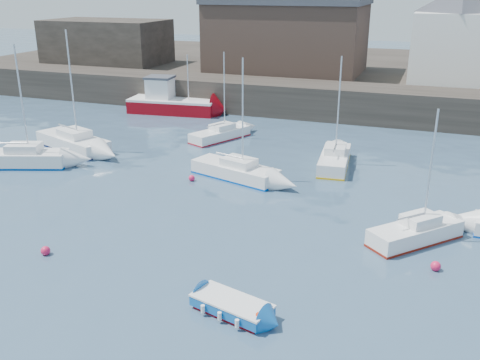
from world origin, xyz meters
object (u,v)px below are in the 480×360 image
(sailboat_a, at_px, (21,158))
(buoy_far, at_px, (192,181))
(buoy_near, at_px, (46,255))
(buoy_mid, at_px, (435,270))
(sailboat_f, at_px, (335,159))
(blue_dinghy, at_px, (232,306))
(sailboat_c, at_px, (416,232))
(sailboat_e, at_px, (73,142))
(sailboat_b, at_px, (236,171))
(sailboat_h, at_px, (220,134))
(fishing_boat, at_px, (170,101))

(sailboat_a, xyz_separation_m, buoy_far, (12.19, 1.33, -0.58))
(buoy_near, bearing_deg, buoy_mid, 15.46)
(sailboat_a, height_order, sailboat_f, sailboat_a)
(sailboat_f, bearing_deg, buoy_mid, -61.56)
(blue_dinghy, relative_size, sailboat_f, 0.46)
(blue_dinghy, bearing_deg, sailboat_c, 54.62)
(buoy_mid, bearing_deg, sailboat_a, 168.92)
(sailboat_e, height_order, buoy_far, sailboat_e)
(blue_dinghy, height_order, buoy_mid, blue_dinghy)
(sailboat_b, height_order, sailboat_f, sailboat_b)
(buoy_near, distance_m, buoy_mid, 17.57)
(sailboat_e, bearing_deg, blue_dinghy, -40.13)
(buoy_far, bearing_deg, sailboat_b, 31.16)
(sailboat_b, xyz_separation_m, sailboat_e, (-13.76, 1.77, 0.07))
(buoy_mid, bearing_deg, sailboat_e, 159.34)
(sailboat_e, relative_size, buoy_far, 21.72)
(sailboat_h, bearing_deg, sailboat_f, -20.11)
(sailboat_e, bearing_deg, sailboat_h, 34.24)
(buoy_far, bearing_deg, fishing_boat, 120.93)
(buoy_near, bearing_deg, fishing_boat, 105.74)
(sailboat_b, bearing_deg, blue_dinghy, -69.98)
(buoy_mid, bearing_deg, blue_dinghy, -139.60)
(sailboat_a, height_order, sailboat_c, sailboat_a)
(sailboat_c, distance_m, buoy_near, 17.53)
(blue_dinghy, relative_size, fishing_boat, 0.39)
(sailboat_b, xyz_separation_m, sailboat_c, (11.36, -5.49, -0.00))
(sailboat_e, relative_size, sailboat_f, 1.19)
(sailboat_a, distance_m, buoy_mid, 27.49)
(blue_dinghy, distance_m, buoy_near, 9.86)
(buoy_mid, bearing_deg, buoy_near, -164.54)
(fishing_boat, distance_m, sailboat_c, 31.69)
(blue_dinghy, relative_size, sailboat_c, 0.52)
(fishing_boat, bearing_deg, sailboat_c, -41.13)
(sailboat_f, xyz_separation_m, buoy_mid, (6.82, -12.60, -0.52))
(fishing_boat, distance_m, sailboat_e, 13.65)
(sailboat_b, height_order, sailboat_e, sailboat_e)
(sailboat_b, distance_m, sailboat_f, 7.14)
(sailboat_c, bearing_deg, fishing_boat, 138.87)
(buoy_mid, relative_size, buoy_far, 1.10)
(blue_dinghy, xyz_separation_m, buoy_far, (-7.60, 12.73, -0.33))
(sailboat_e, bearing_deg, sailboat_a, -100.64)
(blue_dinghy, relative_size, sailboat_e, 0.38)
(blue_dinghy, height_order, sailboat_f, sailboat_f)
(sailboat_b, relative_size, sailboat_c, 1.18)
(sailboat_c, height_order, sailboat_f, sailboat_f)
(sailboat_h, height_order, buoy_near, sailboat_h)
(sailboat_f, xyz_separation_m, sailboat_h, (-9.91, 3.63, -0.07))
(blue_dinghy, xyz_separation_m, sailboat_h, (-9.56, 22.34, 0.11))
(buoy_mid, bearing_deg, buoy_far, 155.90)
(sailboat_c, relative_size, sailboat_f, 0.88)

